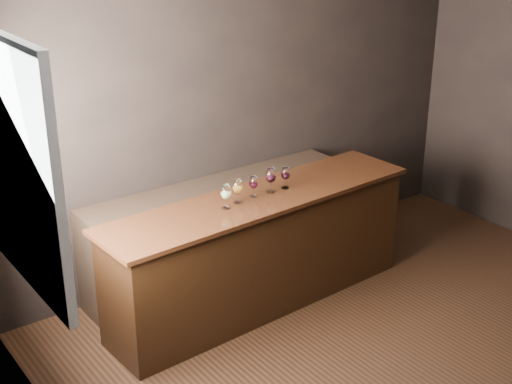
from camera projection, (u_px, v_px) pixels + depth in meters
ground at (423, 360)px, 5.40m from camera, size 5.00×5.00×0.00m
room_shell at (411, 134)px, 4.67m from camera, size 5.02×4.52×2.81m
bar_counter at (261, 253)px, 5.99m from camera, size 2.77×0.72×0.96m
bar_top at (261, 198)px, 5.79m from camera, size 2.86×0.78×0.04m
back_bar_shelf at (217, 230)px, 6.45m from camera, size 2.55×0.40×0.92m
glass_white at (226, 193)px, 5.51m from camera, size 0.08×0.08×0.20m
glass_amber at (238, 187)px, 5.62m from camera, size 0.08×0.08×0.19m
glass_red_a at (254, 183)px, 5.74m from camera, size 0.07×0.07×0.18m
glass_red_b at (271, 176)px, 5.82m from camera, size 0.09×0.09×0.21m
glass_red_c at (286, 174)px, 5.91m from camera, size 0.08×0.08×0.19m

